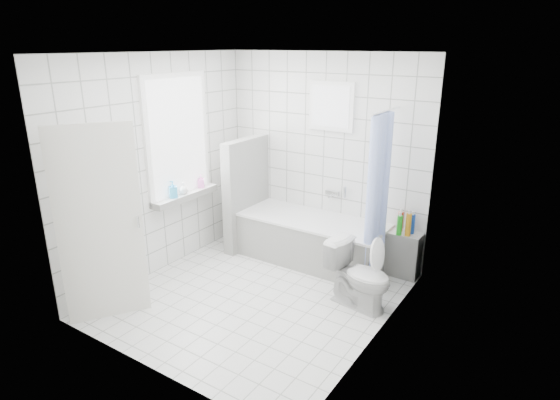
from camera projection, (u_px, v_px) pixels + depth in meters
The scene contains 19 objects.
ground at pixel (257, 296), 5.24m from camera, with size 3.00×3.00×0.00m, color white.
ceiling at pixel (252, 53), 4.41m from camera, with size 3.00×3.00×0.00m, color white.
wall_back at pixel (324, 157), 6.01m from camera, with size 2.80×0.02×2.60m, color white.
wall_front at pixel (141, 231), 3.64m from camera, with size 2.80×0.02×2.60m, color white.
wall_left at pixel (160, 166), 5.55m from camera, with size 0.02×3.00×2.60m, color white.
wall_right at pixel (383, 210), 4.10m from camera, with size 0.02×3.00×2.60m, color white.
window_left at pixel (179, 137), 5.67m from camera, with size 0.01×0.90×1.40m, color white.
window_back at pixel (331, 107), 5.72m from camera, with size 0.50×0.01×0.50m, color white.
window_sill at pixel (185, 196), 5.88m from camera, with size 0.18×1.02×0.08m, color white.
door at pixel (100, 226), 4.55m from camera, with size 0.04×0.80×2.00m, color silver.
bathtub at pixel (312, 240), 6.00m from camera, with size 1.88×0.77×0.58m.
partition_wall at pixel (246, 193), 6.34m from camera, with size 0.15×0.85×1.50m, color white.
tiled_ledge at pixel (403, 254), 5.63m from camera, with size 0.40×0.24×0.55m, color white.
toilet at pixel (360, 275), 4.94m from camera, with size 0.40×0.70×0.71m, color silver.
curtain_rod at pixel (386, 111), 4.98m from camera, with size 0.02×0.02×0.80m, color silver.
shower_curtain at pixel (376, 194), 5.16m from camera, with size 0.14×0.48×1.78m, color #5374F4, non-canonical shape.
tub_faucet at pixel (333, 193), 6.04m from camera, with size 0.18×0.06×0.06m, color silver.
sill_bottles at pixel (183, 187), 5.81m from camera, with size 0.16×0.62×0.21m.
ledge_bottles at pixel (405, 224), 5.48m from camera, with size 0.20×0.19×0.28m.
Camera 1 is at (2.76, -3.72, 2.69)m, focal length 30.00 mm.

